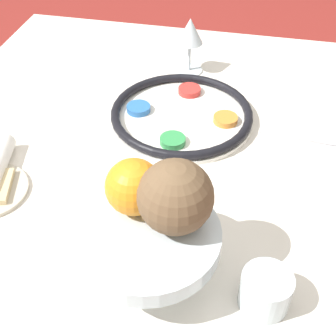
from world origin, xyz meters
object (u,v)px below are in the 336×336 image
Objects in this scene: cup_near at (265,291)px; coconut at (175,197)px; seder_plate at (182,114)px; orange_fruit at (134,187)px; wine_glass at (190,34)px; fruit_stand at (147,240)px.

coconut is at bearing -105.18° from cup_near.
seder_plate is at bearing -154.27° from cup_near.
seder_plate is 0.41m from orange_fruit.
wine_glass is at bearing -177.93° from orange_fruit.
fruit_stand is at bearing 4.56° from wine_glass.
fruit_stand is (0.65, 0.05, -0.02)m from wine_glass.
coconut is at bearing 9.31° from seder_plate.
cup_near is at bearing 25.73° from seder_plate.
coconut reaches higher than fruit_stand.
wine_glass reaches higher than seder_plate.
orange_fruit is at bearing -105.49° from cup_near.
coconut is at bearing 8.13° from wine_glass.
cup_near is (0.04, 0.15, -0.13)m from coconut.
fruit_stand is 0.08m from orange_fruit.
wine_glass is at bearing -175.44° from fruit_stand.
cup_near is (0.45, 0.21, 0.02)m from seder_plate.
orange_fruit is (0.61, 0.02, 0.04)m from wine_glass.
fruit_stand is at bearing 34.61° from orange_fruit.
coconut reaches higher than seder_plate.
orange_fruit is 1.12× the size of cup_near.
seder_plate is 3.68× the size of orange_fruit.
orange_fruit reaches higher than seder_plate.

